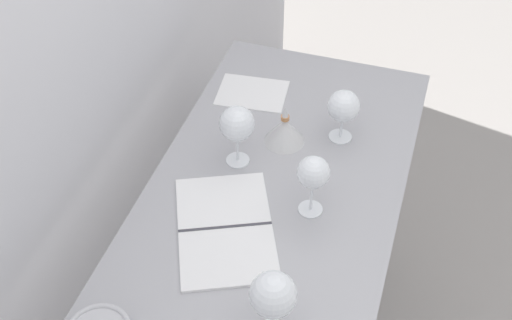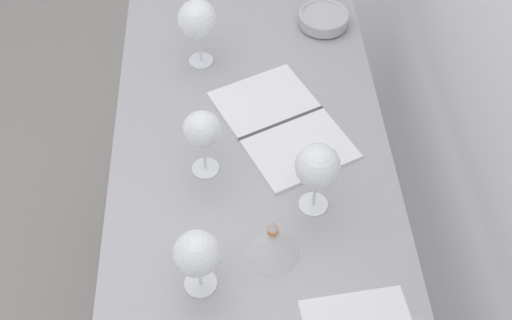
% 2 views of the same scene
% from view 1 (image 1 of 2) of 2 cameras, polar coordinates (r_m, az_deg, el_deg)
% --- Properties ---
extents(back_wall, '(3.80, 0.04, 2.60)m').
position_cam_1_polar(back_wall, '(1.64, -16.03, 9.41)').
color(back_wall, silver).
rests_on(back_wall, ground_plane).
extents(steel_counter, '(1.40, 0.65, 0.90)m').
position_cam_1_polar(steel_counter, '(1.81, 0.82, -6.41)').
color(steel_counter, '#A2A2A7').
rests_on(steel_counter, ground_plane).
extents(wine_glass_near_right, '(0.09, 0.09, 0.16)m').
position_cam_1_polar(wine_glass_near_right, '(1.87, 7.36, 4.42)').
color(wine_glass_near_right, white).
rests_on(wine_glass_near_right, steel_counter).
extents(wine_glass_far_right, '(0.09, 0.09, 0.18)m').
position_cam_1_polar(wine_glass_far_right, '(1.77, -1.61, 2.97)').
color(wine_glass_far_right, white).
rests_on(wine_glass_far_right, steel_counter).
extents(wine_glass_near_center, '(0.08, 0.08, 0.17)m').
position_cam_1_polar(wine_glass_near_center, '(1.64, 4.83, -1.17)').
color(wine_glass_near_center, white).
rests_on(wine_glass_near_center, steel_counter).
extents(wine_glass_near_left, '(0.10, 0.10, 0.19)m').
position_cam_1_polar(wine_glass_near_left, '(1.40, 1.44, -11.33)').
color(wine_glass_near_left, white).
rests_on(wine_glass_near_left, steel_counter).
extents(open_notebook, '(0.42, 0.36, 0.01)m').
position_cam_1_polar(open_notebook, '(1.68, -2.60, -5.73)').
color(open_notebook, white).
rests_on(open_notebook, steel_counter).
extents(tasting_sheet_upper, '(0.18, 0.22, 0.00)m').
position_cam_1_polar(tasting_sheet_upper, '(2.08, -0.32, 5.66)').
color(tasting_sheet_upper, white).
rests_on(tasting_sheet_upper, steel_counter).
extents(decanter_funnel, '(0.11, 0.11, 0.12)m').
position_cam_1_polar(decanter_funnel, '(1.89, 2.42, 2.53)').
color(decanter_funnel, silver).
rests_on(decanter_funnel, steel_counter).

